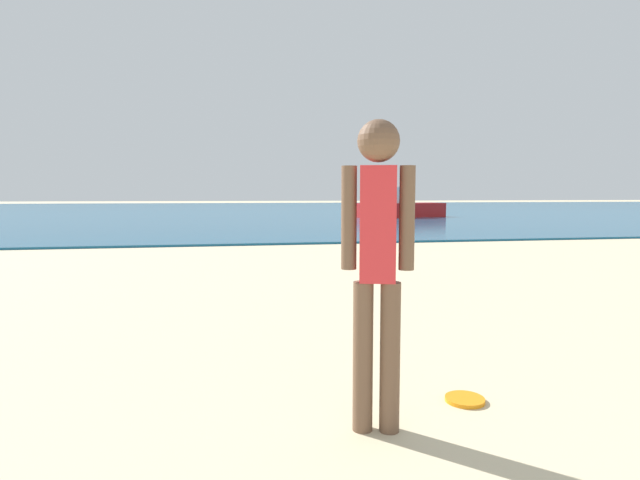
% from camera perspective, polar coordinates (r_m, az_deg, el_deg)
% --- Properties ---
extents(water, '(160.00, 60.00, 0.06)m').
position_cam_1_polar(water, '(43.07, -8.88, 3.41)').
color(water, '#14567F').
rests_on(water, ground).
extents(person_standing, '(0.38, 0.23, 1.72)m').
position_cam_1_polar(person_standing, '(2.78, 6.47, -1.98)').
color(person_standing, brown).
rests_on(person_standing, ground).
extents(frisbee, '(0.25, 0.25, 0.03)m').
position_cam_1_polar(frisbee, '(3.52, 15.97, -16.86)').
color(frisbee, orange).
rests_on(frisbee, ground).
extents(boat_near, '(5.03, 2.51, 1.64)m').
position_cam_1_polar(boat_near, '(27.99, 8.76, 3.71)').
color(boat_near, red).
rests_on(boat_near, water).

